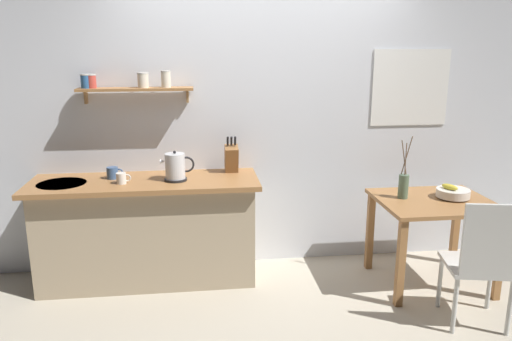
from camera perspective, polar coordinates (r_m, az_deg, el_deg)
ground_plane at (r=4.16m, az=1.84°, el=-13.60°), size 14.00×14.00×0.00m
back_wall at (r=4.40m, az=3.32°, el=6.48°), size 6.80×0.11×2.70m
kitchen_counter at (r=4.25m, az=-12.36°, el=-6.71°), size 1.83×0.63×0.89m
wall_shelf at (r=4.17m, az=-14.31°, el=9.47°), size 0.92×0.20×0.27m
dining_table at (r=4.30m, az=19.71°, el=-4.70°), size 0.90×0.77×0.73m
dining_chair_near at (r=3.79m, az=24.56°, el=-9.26°), size 0.50×0.50×0.95m
fruit_bowl at (r=4.34m, az=21.69°, el=-2.39°), size 0.27×0.27×0.12m
twig_vase at (r=4.20m, az=16.59°, el=-1.64°), size 0.09×0.08×0.51m
electric_kettle at (r=4.01m, az=-9.23°, el=0.38°), size 0.27×0.18×0.24m
knife_block at (r=4.22m, az=-2.84°, el=1.45°), size 0.11×0.17×0.31m
coffee_mug_by_sink at (r=4.19m, az=-16.13°, el=-0.26°), size 0.13×0.09×0.10m
coffee_mug_spare at (r=4.02m, az=-15.18°, el=-0.87°), size 0.11×0.08×0.09m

